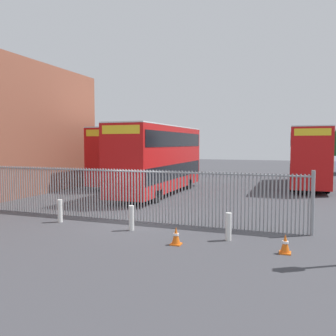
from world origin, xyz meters
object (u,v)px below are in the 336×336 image
object	(u,v)px
double_decker_bus_near_gate	(159,157)
traffic_cone_by_gate	(285,244)
bollard_near_left	(60,211)
bollard_center_front	(131,218)
bollard_near_right	(229,227)
double_decker_bus_behind_fence_left	(135,154)
traffic_cone_near_kerb	(176,236)
double_decker_bus_behind_fence_right	(309,155)

from	to	relation	value
double_decker_bus_near_gate	traffic_cone_by_gate	xyz separation A→B (m)	(8.12, -10.45, -2.13)
bollard_near_left	bollard_center_front	world-z (taller)	same
bollard_near_right	traffic_cone_by_gate	world-z (taller)	bollard_near_right
double_decker_bus_behind_fence_left	bollard_center_front	distance (m)	15.63
traffic_cone_near_kerb	double_decker_bus_near_gate	bearing A→B (deg)	113.95
bollard_center_front	double_decker_bus_behind_fence_right	bearing A→B (deg)	68.29
double_decker_bus_behind_fence_left	bollard_center_front	xyz separation A→B (m)	(6.50, -14.09, -1.95)
double_decker_bus_behind_fence_left	traffic_cone_near_kerb	distance (m)	17.74
bollard_near_right	double_decker_bus_behind_fence_left	bearing A→B (deg)	125.69
double_decker_bus_behind_fence_left	traffic_cone_near_kerb	world-z (taller)	double_decker_bus_behind_fence_left
double_decker_bus_behind_fence_right	double_decker_bus_near_gate	bearing A→B (deg)	-141.19
bollard_near_right	traffic_cone_near_kerb	world-z (taller)	bollard_near_right
double_decker_bus_near_gate	bollard_center_front	xyz separation A→B (m)	(2.55, -9.46, -1.95)
double_decker_bus_behind_fence_left	traffic_cone_by_gate	xyz separation A→B (m)	(12.07, -15.07, -2.13)
double_decker_bus_behind_fence_left	bollard_near_left	bearing A→B (deg)	-77.50
traffic_cone_near_kerb	bollard_near_right	bearing A→B (deg)	36.00
double_decker_bus_behind_fence_right	traffic_cone_by_gate	xyz separation A→B (m)	(-1.17, -17.92, -2.13)
traffic_cone_near_kerb	bollard_near_left	bearing A→B (deg)	165.25
double_decker_bus_behind_fence_left	traffic_cone_by_gate	distance (m)	19.43
bollard_center_front	traffic_cone_by_gate	xyz separation A→B (m)	(5.58, -0.99, -0.19)
bollard_center_front	bollard_near_right	world-z (taller)	same
bollard_near_left	double_decker_bus_near_gate	bearing A→B (deg)	84.52
double_decker_bus_near_gate	traffic_cone_by_gate	size ratio (longest dim) A/B	18.32
bollard_center_front	traffic_cone_by_gate	bearing A→B (deg)	-10.02
double_decker_bus_near_gate	double_decker_bus_behind_fence_right	distance (m)	11.93
traffic_cone_by_gate	traffic_cone_near_kerb	xyz separation A→B (m)	(-3.37, -0.24, 0.00)
double_decker_bus_near_gate	traffic_cone_near_kerb	bearing A→B (deg)	-66.05
double_decker_bus_behind_fence_left	traffic_cone_near_kerb	xyz separation A→B (m)	(8.70, -15.32, -2.13)
bollard_center_front	traffic_cone_near_kerb	size ratio (longest dim) A/B	1.61
double_decker_bus_behind_fence_left	double_decker_bus_behind_fence_right	world-z (taller)	same
double_decker_bus_behind_fence_left	double_decker_bus_behind_fence_right	bearing A→B (deg)	12.16
double_decker_bus_behind_fence_right	bollard_near_left	world-z (taller)	double_decker_bus_behind_fence_right
double_decker_bus_behind_fence_right	traffic_cone_near_kerb	bearing A→B (deg)	-104.04
double_decker_bus_behind_fence_left	bollard_near_right	size ratio (longest dim) A/B	11.38
bollard_near_right	traffic_cone_near_kerb	size ratio (longest dim) A/B	1.61
bollard_near_right	traffic_cone_by_gate	distance (m)	2.06
double_decker_bus_behind_fence_right	bollard_near_right	world-z (taller)	double_decker_bus_behind_fence_right
bollard_near_left	traffic_cone_near_kerb	size ratio (longest dim) A/B	1.61
double_decker_bus_behind_fence_right	bollard_near_left	xyz separation A→B (m)	(-10.18, -16.69, -1.95)
bollard_center_front	bollard_near_right	distance (m)	3.72
double_decker_bus_behind_fence_left	bollard_near_left	xyz separation A→B (m)	(3.07, -13.83, -1.95)
bollard_near_left	traffic_cone_near_kerb	world-z (taller)	bollard_near_left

